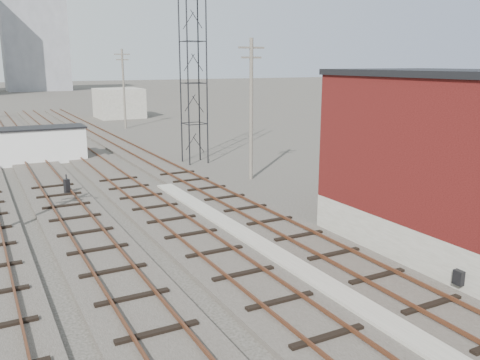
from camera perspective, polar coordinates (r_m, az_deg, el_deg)
ground at (r=61.68m, az=-19.05°, el=5.37°), size 320.00×320.00×0.00m
track_right at (r=41.91m, az=-10.99°, el=2.66°), size 3.20×90.00×0.39m
track_mid_right at (r=40.95m, az=-16.34°, el=2.13°), size 3.20×90.00×0.39m
track_mid_left at (r=40.37m, az=-21.89°, el=1.56°), size 3.20×90.00×0.39m
platform_curb at (r=19.05m, az=6.06°, el=-9.77°), size 0.90×28.00×0.26m
brick_building at (r=21.40m, az=25.18°, el=1.39°), size 6.54×12.20×7.22m
lattice_tower at (r=38.50m, az=-5.29°, el=13.01°), size 1.60×1.60×15.00m
utility_pole_right_a at (r=32.76m, az=1.26°, el=8.33°), size 1.80×0.24×9.00m
utility_pole_right_b at (r=60.68m, az=-12.93°, el=10.19°), size 1.80×0.24×9.00m
apartment_right at (r=151.59m, az=-22.07°, el=14.23°), size 16.00×12.00×26.00m
shed_right at (r=73.07m, az=-13.43°, el=8.40°), size 6.00×6.00×4.00m
switch_stand at (r=30.63m, az=-18.85°, el=-0.73°), size 0.35×0.35×1.21m
site_trailer at (r=41.90m, az=-21.32°, el=3.75°), size 6.49×2.95×2.71m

